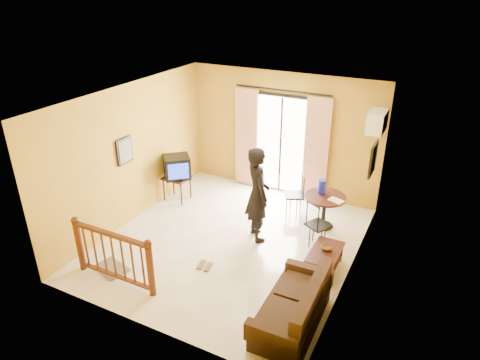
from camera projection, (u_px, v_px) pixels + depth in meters
The scene contains 19 objects.
ground at pixel (231, 242), 8.23m from camera, with size 5.00×5.00×0.00m, color beige.
room_shell at pixel (230, 160), 7.49m from camera, with size 5.00×5.00×5.00m.
balcony_door at pixel (281, 144), 9.67m from camera, with size 2.25×0.14×2.46m.
tv_table at pixel (177, 180), 9.59m from camera, with size 0.56×0.47×0.56m.
television at pixel (177, 167), 9.44m from camera, with size 0.75×0.74×0.50m.
picture_left at pixel (125, 151), 8.30m from camera, with size 0.05×0.42×0.52m.
dining_table at pixel (325, 203), 8.51m from camera, with size 0.82×0.82×0.69m.
water_jug at pixel (322, 187), 8.50m from camera, with size 0.15×0.15×0.29m, color #1418BE.
serving_tray at pixel (336, 201), 8.26m from camera, with size 0.28×0.18×0.02m, color white.
dining_chairs at pixel (304, 229), 8.65m from camera, with size 1.36×1.47×0.95m.
air_conditioner at pixel (377, 122), 8.02m from camera, with size 0.31×0.60×0.40m.
botanical_print at pixel (373, 159), 7.66m from camera, with size 0.05×0.50×0.60m.
coffee_table at pixel (325, 257), 7.33m from camera, with size 0.48×0.86×0.38m.
bowl at pixel (327, 248), 7.31m from camera, with size 0.20×0.20×0.06m, color brown.
sofa at pixel (295, 309), 6.14m from camera, with size 0.79×1.64×0.78m.
standing_person at pixel (258, 194), 7.98m from camera, with size 0.68×0.45×1.87m, color black.
stair_balustrade at pixel (113, 253), 6.92m from camera, with size 1.63×0.13×1.04m.
doormat at pixel (111, 268), 7.45m from camera, with size 0.60×0.40×0.02m, color #61574E.
sandals at pixel (205, 266), 7.51m from camera, with size 0.29×0.26×0.03m.
Camera 1 is at (3.29, -6.09, 4.61)m, focal length 32.00 mm.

